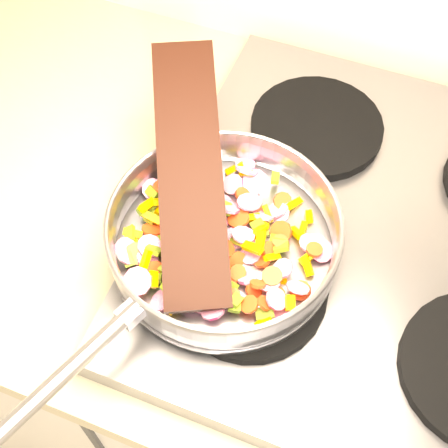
% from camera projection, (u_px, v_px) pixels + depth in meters
% --- Properties ---
extents(cooktop, '(0.60, 0.60, 0.04)m').
position_uv_depth(cooktop, '(385.00, 245.00, 0.82)').
color(cooktop, '#939399').
rests_on(cooktop, counter_top).
extents(grate_fl, '(0.19, 0.19, 0.02)m').
position_uv_depth(grate_fl, '(249.00, 288.00, 0.75)').
color(grate_fl, black).
rests_on(grate_fl, cooktop).
extents(grate_bl, '(0.19, 0.19, 0.02)m').
position_uv_depth(grate_bl, '(317.00, 127.00, 0.90)').
color(grate_bl, black).
rests_on(grate_bl, cooktop).
extents(saute_pan, '(0.33, 0.47, 0.06)m').
position_uv_depth(saute_pan, '(223.00, 235.00, 0.75)').
color(saute_pan, '#9E9EA5').
rests_on(saute_pan, grate_fl).
extents(vegetable_heap, '(0.26, 0.26, 0.05)m').
position_uv_depth(vegetable_heap, '(220.00, 239.00, 0.76)').
color(vegetable_heap, '#C9135F').
rests_on(vegetable_heap, saute_pan).
extents(wooden_spatula, '(0.22, 0.33, 0.11)m').
position_uv_depth(wooden_spatula, '(190.00, 169.00, 0.75)').
color(wooden_spatula, black).
rests_on(wooden_spatula, saute_pan).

